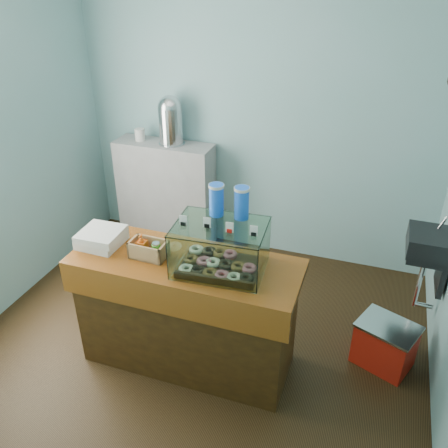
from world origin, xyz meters
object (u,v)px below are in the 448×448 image
at_px(display_case, 221,245).
at_px(coffee_urn, 170,119).
at_px(counter, 187,312).
at_px(red_cooler, 385,344).

relative_size(display_case, coffee_urn, 1.30).
distance_m(counter, coffee_urn, 1.99).
bearing_deg(red_cooler, counter, -140.37).
bearing_deg(coffee_urn, red_cooler, -27.43).
height_order(display_case, coffee_urn, coffee_urn).
xyz_separation_m(counter, red_cooler, (1.40, 0.44, -0.27)).
height_order(counter, red_cooler, counter).
relative_size(coffee_urn, red_cooler, 0.94).
bearing_deg(counter, red_cooler, 17.32).
height_order(counter, coffee_urn, coffee_urn).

